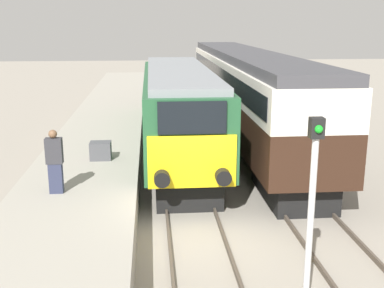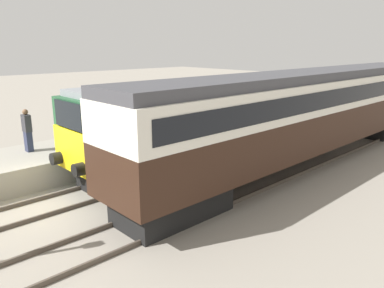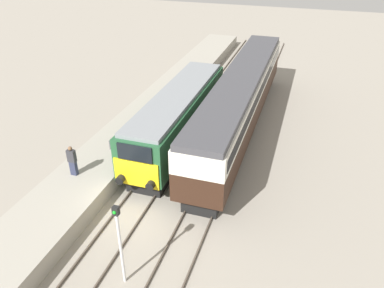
% 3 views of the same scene
% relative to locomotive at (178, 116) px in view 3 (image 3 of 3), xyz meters
% --- Properties ---
extents(ground_plane, '(120.00, 120.00, 0.00)m').
position_rel_locomotive_xyz_m(ground_plane, '(0.00, -7.32, -2.08)').
color(ground_plane, gray).
extents(platform_left, '(3.50, 50.00, 1.00)m').
position_rel_locomotive_xyz_m(platform_left, '(-3.30, 0.68, -1.58)').
color(platform_left, '#9E998C').
rests_on(platform_left, ground_plane).
extents(rails_near_track, '(1.51, 60.00, 0.14)m').
position_rel_locomotive_xyz_m(rails_near_track, '(0.00, -2.32, -2.01)').
color(rails_near_track, '#4C4238').
rests_on(rails_near_track, ground_plane).
extents(rails_far_track, '(1.50, 60.00, 0.14)m').
position_rel_locomotive_xyz_m(rails_far_track, '(3.40, -2.32, -2.01)').
color(rails_far_track, '#4C4238').
rests_on(rails_far_track, ground_plane).
extents(locomotive, '(2.70, 13.20, 3.75)m').
position_rel_locomotive_xyz_m(locomotive, '(0.00, 0.00, 0.00)').
color(locomotive, black).
rests_on(locomotive, ground_plane).
extents(passenger_carriage, '(2.75, 20.92, 4.19)m').
position_rel_locomotive_xyz_m(passenger_carriage, '(3.40, 3.49, 0.47)').
color(passenger_carriage, black).
rests_on(passenger_carriage, ground_plane).
extents(person_on_platform, '(0.44, 0.26, 1.76)m').
position_rel_locomotive_xyz_m(person_on_platform, '(-3.73, -6.49, -0.20)').
color(person_on_platform, '#2D334C').
rests_on(person_on_platform, platform_left).
extents(signal_post, '(0.24, 0.28, 3.96)m').
position_rel_locomotive_xyz_m(signal_post, '(1.70, -11.39, 0.27)').
color(signal_post, silver).
rests_on(signal_post, ground_plane).
extents(luggage_crate, '(0.70, 0.56, 0.60)m').
position_rel_locomotive_xyz_m(luggage_crate, '(-2.84, -3.27, -0.78)').
color(luggage_crate, '#4C4C51').
rests_on(luggage_crate, platform_left).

